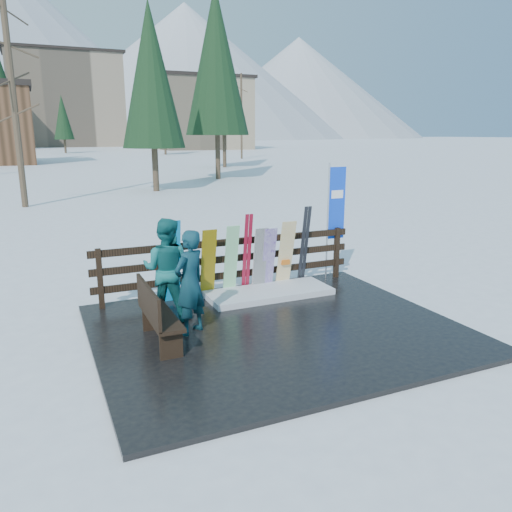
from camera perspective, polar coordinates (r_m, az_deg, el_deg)
name	(u,v)px	position (r m, az deg, el deg)	size (l,w,h in m)	color
ground	(277,331)	(8.64, 2.39, -8.60)	(700.00, 700.00, 0.00)	white
deck	(277,329)	(8.62, 2.39, -8.36)	(6.00, 5.00, 0.08)	black
fence	(230,260)	(10.32, -2.99, -0.52)	(5.60, 0.10, 1.15)	black
snow_patch	(269,293)	(10.19, 1.50, -4.20)	(2.55, 1.00, 0.12)	white
bench	(156,313)	(7.92, -11.38, -6.39)	(0.41, 1.50, 0.97)	black
snowboard_0	(173,262)	(9.71, -9.51, -0.65)	(0.30, 0.03, 1.65)	#0782C4
snowboard_1	(231,260)	(10.09, -2.87, -0.46)	(0.27, 0.03, 1.48)	white
snowboard_2	(208,263)	(9.93, -5.48, -0.86)	(0.29, 0.03, 1.43)	yellow
snowboard_3	(268,259)	(10.42, 1.44, -0.32)	(0.28, 0.03, 1.35)	silver
snowboard_4	(260,259)	(10.34, 0.44, -0.39)	(0.29, 0.03, 1.36)	black
snowboard_5	(286,254)	(10.58, 3.41, 0.21)	(0.33, 0.03, 1.48)	white
ski_pair_a	(247,253)	(10.26, -1.03, 0.37)	(0.16, 0.27, 1.65)	maroon
ski_pair_b	(304,245)	(10.84, 5.54, 1.24)	(0.17, 0.29, 1.73)	black
rental_flag	(335,208)	(11.31, 8.96, 5.50)	(0.45, 0.04, 2.60)	silver
person_front	(190,282)	(8.17, -7.57, -3.01)	(0.63, 0.41, 1.73)	#114F4F
person_back	(167,269)	(8.87, -10.15, -1.48)	(0.88, 0.69, 1.81)	#156565
resort_buildings	(48,102)	(122.81, -22.71, 15.88)	(73.00, 87.60, 22.60)	tan
trees	(100,107)	(55.91, -17.37, 15.96)	(42.23, 68.77, 12.98)	#382B1E
mountains	(6,48)	(338.89, -26.70, 20.44)	(520.00, 260.00, 120.00)	white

